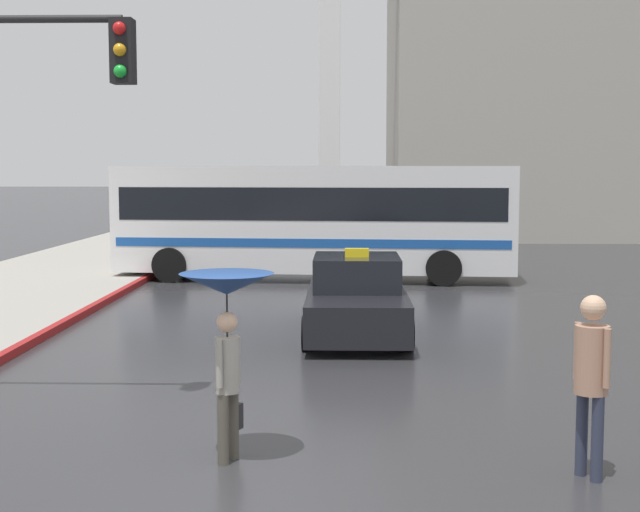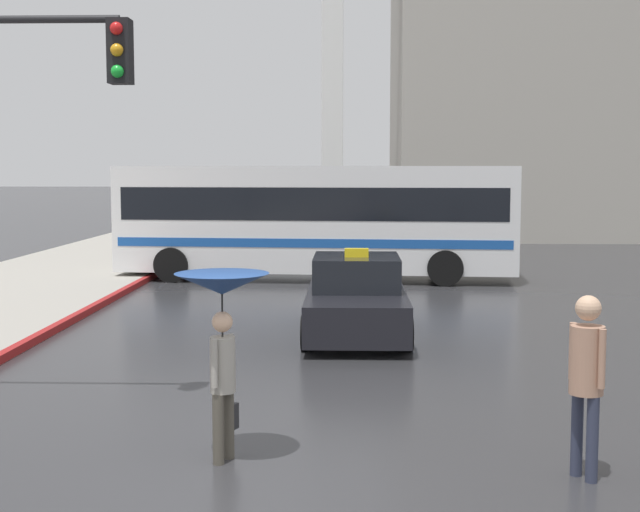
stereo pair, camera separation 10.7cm
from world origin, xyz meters
name	(u,v)px [view 1 (the left image)]	position (x,y,z in m)	size (l,w,h in m)	color
ground_plane	(259,504)	(0.00, 0.00, 0.00)	(300.00, 300.00, 0.00)	#2D2D30
taxi	(357,300)	(1.01, 8.40, 0.67)	(1.91, 4.24, 1.64)	black
city_bus	(314,216)	(-0.07, 17.05, 1.77)	(11.18, 3.31, 3.18)	silver
pedestrian_with_umbrella	(227,310)	(-0.44, 1.20, 1.62)	(0.99, 0.99, 2.01)	#4C473D
pedestrian_man	(591,368)	(3.24, 0.78, 1.12)	(0.45, 0.46, 1.86)	#2D3347
monument_cross	(329,24)	(0.12, 30.29, 9.19)	(7.13, 0.90, 16.21)	white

